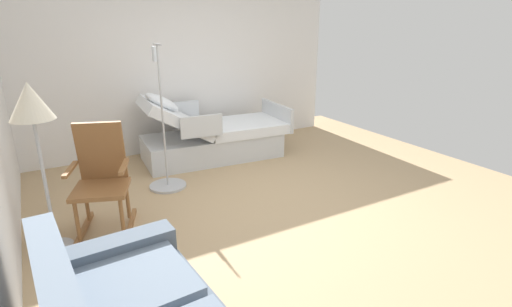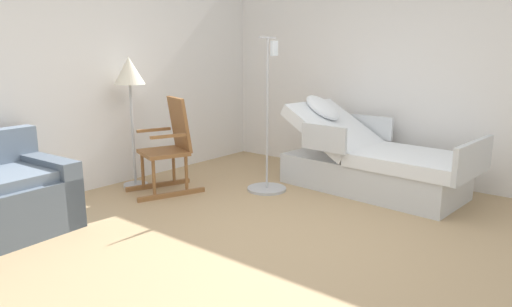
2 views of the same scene
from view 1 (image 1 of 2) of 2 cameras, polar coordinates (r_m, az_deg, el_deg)
name	(u,v)px [view 1 (image 1 of 2)]	position (r m, az deg, el deg)	size (l,w,h in m)	color
ground_plane	(274,207)	(4.33, 2.68, -7.75)	(6.32, 6.32, 0.00)	tan
side_wall	(185,60)	(6.23, -10.26, 13.15)	(0.10, 4.99, 2.70)	white
hospital_bed	(212,137)	(5.78, -6.33, 2.34)	(1.12, 2.12, 1.06)	silver
rocking_chair	(102,181)	(3.96, -21.41, -3.70)	(0.88, 0.70, 1.05)	brown
floor_lamp	(32,114)	(3.60, -29.64, 5.04)	(0.34, 0.34, 1.48)	#B2B5BA
iv_pole	(166,167)	(4.85, -12.84, -1.99)	(0.44, 0.44, 1.69)	#B2B5BA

